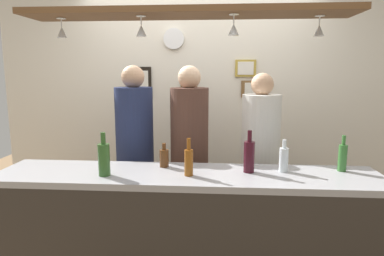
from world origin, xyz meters
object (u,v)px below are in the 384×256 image
at_px(bottle_wine_dark_red, 249,156).
at_px(wall_clock, 174,39).
at_px(bottle_champagne_green, 104,159).
at_px(picture_frame_lower_pair, 255,89).
at_px(picture_frame_caricature, 140,83).
at_px(person_middle_brown_shirt, 189,143).
at_px(bottle_beer_amber_tall, 189,161).
at_px(picture_frame_crest, 189,84).
at_px(bottle_beer_brown_stubby, 164,158).
at_px(bottle_beer_green_import, 343,157).
at_px(picture_frame_upper_small, 246,68).
at_px(person_left_navy_shirt, 135,141).
at_px(person_right_white_patterned_shirt, 260,148).
at_px(bottle_soda_clear, 284,159).

distance_m(bottle_wine_dark_red, wall_clock, 1.78).
distance_m(bottle_champagne_green, picture_frame_lower_pair, 1.95).
xyz_separation_m(picture_frame_caricature, wall_clock, (0.38, -0.01, 0.46)).
bearing_deg(picture_frame_caricature, person_middle_brown_shirt, -49.69).
height_order(bottle_wine_dark_red, picture_frame_caricature, picture_frame_caricature).
distance_m(person_middle_brown_shirt, bottle_beer_amber_tall, 0.75).
bearing_deg(picture_frame_crest, bottle_beer_brown_stubby, -93.64).
distance_m(bottle_beer_green_import, wall_clock, 2.09).
height_order(picture_frame_crest, wall_clock, wall_clock).
bearing_deg(bottle_beer_amber_tall, bottle_beer_green_import, 9.88).
height_order(bottle_beer_green_import, picture_frame_lower_pair, picture_frame_lower_pair).
xyz_separation_m(person_middle_brown_shirt, bottle_beer_amber_tall, (0.06, -0.75, 0.03)).
bearing_deg(bottle_beer_brown_stubby, picture_frame_caricature, 110.20).
distance_m(bottle_beer_brown_stubby, picture_frame_upper_small, 1.58).
distance_m(picture_frame_crest, picture_frame_caricature, 0.54).
bearing_deg(picture_frame_crest, person_left_navy_shirt, -121.29).
xyz_separation_m(person_middle_brown_shirt, wall_clock, (-0.22, 0.71, 0.98)).
distance_m(bottle_beer_amber_tall, picture_frame_upper_small, 1.67).
bearing_deg(bottle_beer_green_import, bottle_beer_amber_tall, -170.12).
height_order(person_left_navy_shirt, picture_frame_caricature, person_left_navy_shirt).
bearing_deg(person_middle_brown_shirt, person_right_white_patterned_shirt, 0.00).
bearing_deg(bottle_champagne_green, picture_frame_upper_small, 54.80).
relative_size(person_right_white_patterned_shirt, picture_frame_crest, 6.40).
bearing_deg(picture_frame_caricature, person_left_navy_shirt, -81.40).
relative_size(bottle_wine_dark_red, bottle_soda_clear, 1.30).
relative_size(bottle_beer_brown_stubby, picture_frame_caricature, 0.53).
distance_m(person_left_navy_shirt, person_middle_brown_shirt, 0.50).
bearing_deg(wall_clock, bottle_soda_clear, -54.28).
bearing_deg(bottle_soda_clear, wall_clock, 125.72).
distance_m(person_right_white_patterned_shirt, wall_clock, 1.51).
relative_size(person_left_navy_shirt, picture_frame_caricature, 5.09).
relative_size(person_middle_brown_shirt, picture_frame_crest, 6.64).
bearing_deg(person_right_white_patterned_shirt, bottle_wine_dark_red, -104.00).
bearing_deg(bottle_champagne_green, wall_clock, 78.91).
bearing_deg(bottle_soda_clear, bottle_beer_amber_tall, -167.80).
bearing_deg(picture_frame_caricature, bottle_soda_clear, -44.82).
bearing_deg(bottle_beer_green_import, picture_frame_crest, 133.36).
bearing_deg(picture_frame_upper_small, bottle_beer_brown_stubby, -118.58).
relative_size(picture_frame_crest, wall_clock, 1.18).
bearing_deg(wall_clock, bottle_beer_green_import, -42.91).
xyz_separation_m(bottle_beer_green_import, picture_frame_crest, (-1.20, 1.27, 0.47)).
height_order(bottle_beer_amber_tall, picture_frame_lower_pair, picture_frame_lower_pair).
bearing_deg(person_left_navy_shirt, picture_frame_caricature, 98.60).
distance_m(person_right_white_patterned_shirt, picture_frame_upper_small, 1.01).
distance_m(bottle_wine_dark_red, picture_frame_crest, 1.52).
relative_size(person_right_white_patterned_shirt, bottle_soda_clear, 7.23).
bearing_deg(person_right_white_patterned_shirt, bottle_beer_brown_stubby, -144.96).
height_order(bottle_wine_dark_red, picture_frame_crest, picture_frame_crest).
height_order(bottle_soda_clear, picture_frame_crest, picture_frame_crest).
xyz_separation_m(person_left_navy_shirt, picture_frame_lower_pair, (1.15, 0.72, 0.44)).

